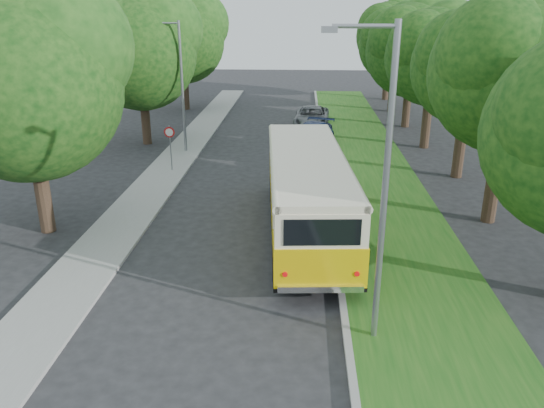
# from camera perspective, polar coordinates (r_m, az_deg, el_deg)

# --- Properties ---
(ground) EXTENTS (120.00, 120.00, 0.00)m
(ground) POSITION_cam_1_polar(r_m,az_deg,el_deg) (16.84, -5.08, -8.90)
(ground) COLOR #252527
(ground) RESTS_ON ground
(curb) EXTENTS (0.20, 70.00, 0.15)m
(curb) POSITION_cam_1_polar(r_m,az_deg,el_deg) (21.18, 6.52, -2.30)
(curb) COLOR gray
(curb) RESTS_ON ground
(grass_verge) EXTENTS (4.50, 70.00, 0.13)m
(grass_verge) POSITION_cam_1_polar(r_m,az_deg,el_deg) (21.46, 12.80, -2.42)
(grass_verge) COLOR #1A5416
(grass_verge) RESTS_ON ground
(sidewalk) EXTENTS (2.20, 70.00, 0.12)m
(sidewalk) POSITION_cam_1_polar(r_m,az_deg,el_deg) (22.31, -15.56, -1.80)
(sidewalk) COLOR gray
(sidewalk) RESTS_ON ground
(treeline) EXTENTS (24.27, 41.91, 9.46)m
(treeline) POSITION_cam_1_polar(r_m,az_deg,el_deg) (32.58, 4.93, 16.39)
(treeline) COLOR #332319
(treeline) RESTS_ON ground
(lamppost_near) EXTENTS (1.71, 0.16, 8.00)m
(lamppost_near) POSITION_cam_1_polar(r_m,az_deg,el_deg) (12.75, 11.71, 2.36)
(lamppost_near) COLOR gray
(lamppost_near) RESTS_ON ground
(lamppost_far) EXTENTS (1.71, 0.16, 7.50)m
(lamppost_far) POSITION_cam_1_polar(r_m,az_deg,el_deg) (31.56, -9.84, 12.73)
(lamppost_far) COLOR gray
(lamppost_far) RESTS_ON ground
(warning_sign) EXTENTS (0.56, 0.10, 2.50)m
(warning_sign) POSITION_cam_1_polar(r_m,az_deg,el_deg) (28.10, -10.92, 6.72)
(warning_sign) COLOR gray
(warning_sign) RESTS_ON ground
(vintage_bus) EXTENTS (3.55, 11.01, 3.22)m
(vintage_bus) POSITION_cam_1_polar(r_m,az_deg,el_deg) (19.88, 3.78, 0.98)
(vintage_bus) COLOR yellow
(vintage_bus) RESTS_ON ground
(car_silver) EXTENTS (1.88, 3.93, 1.30)m
(car_silver) POSITION_cam_1_polar(r_m,az_deg,el_deg) (23.55, 2.20, 1.70)
(car_silver) COLOR #9E9EA2
(car_silver) RESTS_ON ground
(car_white) EXTENTS (2.25, 3.95, 1.23)m
(car_white) POSITION_cam_1_polar(r_m,az_deg,el_deg) (27.85, 3.85, 4.59)
(car_white) COLOR silver
(car_white) RESTS_ON ground
(car_blue) EXTENTS (3.42, 5.48, 1.48)m
(car_blue) POSITION_cam_1_polar(r_m,az_deg,el_deg) (32.84, 4.22, 7.28)
(car_blue) COLOR navy
(car_blue) RESTS_ON ground
(car_grey) EXTENTS (2.72, 5.39, 1.46)m
(car_grey) POSITION_cam_1_polar(r_m,az_deg,el_deg) (38.62, 4.28, 9.27)
(car_grey) COLOR slate
(car_grey) RESTS_ON ground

